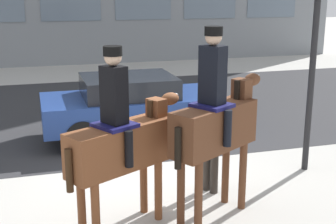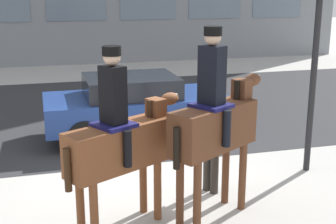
{
  "view_description": "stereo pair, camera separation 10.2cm",
  "coord_description": "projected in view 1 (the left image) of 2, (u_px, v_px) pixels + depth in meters",
  "views": [
    {
      "loc": [
        -1.71,
        -7.52,
        3.19
      ],
      "look_at": [
        0.17,
        -1.07,
        1.41
      ],
      "focal_mm": 50.0,
      "sensor_mm": 36.0,
      "label": 1
    },
    {
      "loc": [
        -1.61,
        -7.55,
        3.19
      ],
      "look_at": [
        0.17,
        -1.07,
        1.41
      ],
      "focal_mm": 50.0,
      "sensor_mm": 36.0,
      "label": 2
    }
  ],
  "objects": [
    {
      "name": "traffic_light",
      "position": [
        316.0,
        29.0,
        7.88
      ],
      "size": [
        0.24,
        0.29,
        3.74
      ],
      "color": "black",
      "rests_on": "ground_plane"
    },
    {
      "name": "street_car_near_lane",
      "position": [
        132.0,
        104.0,
        10.22
      ],
      "size": [
        3.91,
        1.89,
        1.37
      ],
      "color": "navy",
      "rests_on": "ground_plane"
    },
    {
      "name": "mounted_horse_companion",
      "position": [
        216.0,
        122.0,
        6.42
      ],
      "size": [
        1.68,
        1.19,
        2.72
      ],
      "rotation": [
        0.0,
        0.0,
        0.54
      ],
      "color": "#59331E",
      "rests_on": "ground_plane"
    },
    {
      "name": "road_surface",
      "position": [
        102.0,
        110.0,
        12.67
      ],
      "size": [
        24.76,
        8.5,
        0.01
      ],
      "color": "#2D2D30",
      "rests_on": "ground_plane"
    },
    {
      "name": "pedestrian_bystander",
      "position": [
        211.0,
        133.0,
        7.34
      ],
      "size": [
        0.75,
        0.73,
        1.7
      ],
      "rotation": [
        0.0,
        0.0,
        -2.68
      ],
      "color": "#332D28",
      "rests_on": "ground_plane"
    },
    {
      "name": "ground_plane",
      "position": [
        142.0,
        175.0,
        8.26
      ],
      "size": [
        80.0,
        80.0,
        0.0
      ],
      "primitive_type": "plane",
      "color": "#B2AFA8"
    },
    {
      "name": "mounted_horse_lead",
      "position": [
        122.0,
        141.0,
        6.13
      ],
      "size": [
        1.76,
        1.15,
        2.51
      ],
      "rotation": [
        0.0,
        0.0,
        0.5
      ],
      "color": "brown",
      "rests_on": "ground_plane"
    }
  ]
}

